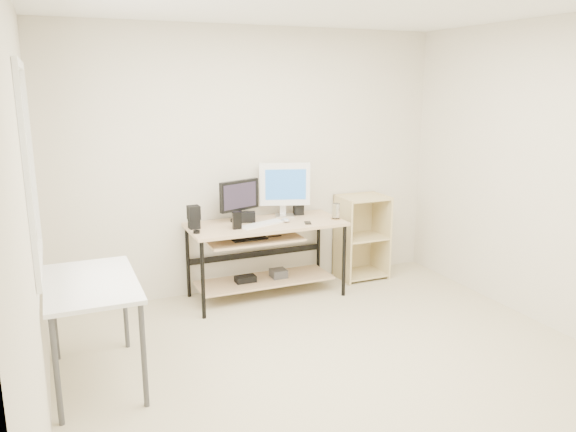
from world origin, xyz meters
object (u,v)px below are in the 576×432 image
at_px(side_table, 92,292).
at_px(audio_controller, 237,220).
at_px(white_imac, 285,186).
at_px(desk, 263,244).
at_px(shelf_unit, 360,236).
at_px(black_monitor, 239,198).

xyz_separation_m(side_table, audio_controller, (1.35, 0.95, 0.16)).
bearing_deg(white_imac, desk, -131.08).
relative_size(shelf_unit, audio_controller, 5.53).
bearing_deg(black_monitor, desk, -60.42).
bearing_deg(desk, white_imac, 30.62).
bearing_deg(black_monitor, side_table, -160.26).
bearing_deg(desk, audio_controller, -159.10).
xyz_separation_m(side_table, shelf_unit, (2.83, 1.22, -0.22)).
bearing_deg(black_monitor, audio_controller, -133.15).
bearing_deg(white_imac, shelf_unit, 17.15).
xyz_separation_m(desk, audio_controller, (-0.30, -0.11, 0.29)).
distance_m(shelf_unit, white_imac, 1.07).
height_order(side_table, shelf_unit, shelf_unit).
bearing_deg(shelf_unit, side_table, -156.67).
height_order(side_table, audio_controller, audio_controller).
relative_size(white_imac, audio_controller, 3.33).
bearing_deg(side_table, audio_controller, 34.93).
bearing_deg(white_imac, black_monitor, -159.22).
bearing_deg(white_imac, side_table, -129.35).
height_order(side_table, black_monitor, black_monitor).
height_order(black_monitor, audio_controller, black_monitor).
xyz_separation_m(side_table, black_monitor, (1.47, 1.22, 0.31)).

